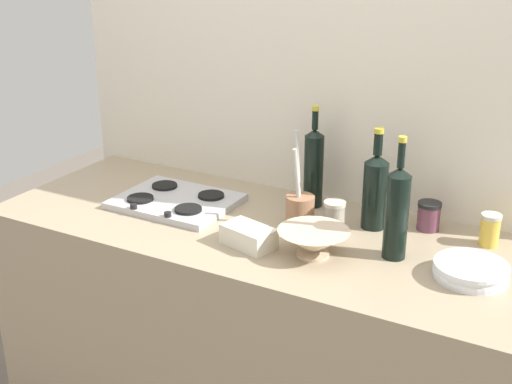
{
  "coord_description": "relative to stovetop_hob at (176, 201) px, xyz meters",
  "views": [
    {
      "loc": [
        0.99,
        -1.81,
        1.83
      ],
      "look_at": [
        0.0,
        0.0,
        1.02
      ],
      "focal_mm": 47.93,
      "sensor_mm": 36.0,
      "label": 1
    }
  ],
  "objects": [
    {
      "name": "wine_bottle_mid_right",
      "position": [
        0.81,
        -0.02,
        0.13
      ],
      "size": [
        0.07,
        0.07,
        0.38
      ],
      "color": "black",
      "rests_on": "counter_block"
    },
    {
      "name": "backsplash_panel",
      "position": [
        0.34,
        0.36,
        0.21
      ],
      "size": [
        1.9,
        0.06,
        2.25
      ],
      "primitive_type": "cube",
      "color": "beige",
      "rests_on": "ground"
    },
    {
      "name": "butter_dish",
      "position": [
        0.39,
        -0.17,
        0.02
      ],
      "size": [
        0.18,
        0.13,
        0.06
      ],
      "primitive_type": "cube",
      "rotation": [
        0.0,
        0.0,
        -0.25
      ],
      "color": "silver",
      "rests_on": "counter_block"
    },
    {
      "name": "plate_stack",
      "position": [
        1.04,
        -0.05,
        0.01
      ],
      "size": [
        0.21,
        0.21,
        0.05
      ],
      "color": "white",
      "rests_on": "counter_block"
    },
    {
      "name": "wine_bottle_leftmost",
      "position": [
        0.43,
        0.23,
        0.13
      ],
      "size": [
        0.07,
        0.07,
        0.36
      ],
      "color": "black",
      "rests_on": "counter_block"
    },
    {
      "name": "stovetop_hob",
      "position": [
        0.0,
        0.0,
        0.0
      ],
      "size": [
        0.41,
        0.32,
        0.04
      ],
      "color": "#B2B2B7",
      "rests_on": "counter_block"
    },
    {
      "name": "counter_block",
      "position": [
        0.34,
        -0.02,
        -0.46
      ],
      "size": [
        1.8,
        0.7,
        0.9
      ],
      "primitive_type": "cube",
      "color": "tan",
      "rests_on": "ground"
    },
    {
      "name": "condiment_jar_rear",
      "position": [
        0.84,
        0.22,
        0.03
      ],
      "size": [
        0.08,
        0.08,
        0.09
      ],
      "color": "#66384C",
      "rests_on": "counter_block"
    },
    {
      "name": "wine_bottle_mid_left",
      "position": [
        0.68,
        0.15,
        0.12
      ],
      "size": [
        0.08,
        0.08,
        0.34
      ],
      "color": "black",
      "rests_on": "counter_block"
    },
    {
      "name": "utensil_crock",
      "position": [
        0.46,
        0.06,
        0.05
      ],
      "size": [
        0.1,
        0.1,
        0.31
      ],
      "color": "#996B4C",
      "rests_on": "counter_block"
    },
    {
      "name": "mixing_bowl",
      "position": [
        0.59,
        -0.13,
        0.03
      ],
      "size": [
        0.22,
        0.22,
        0.08
      ],
      "color": "beige",
      "rests_on": "counter_block"
    },
    {
      "name": "condiment_jar_spare",
      "position": [
        1.04,
        0.2,
        0.04
      ],
      "size": [
        0.06,
        0.06,
        0.1
      ],
      "color": "gold",
      "rests_on": "counter_block"
    },
    {
      "name": "condiment_jar_front",
      "position": [
        0.58,
        0.06,
        0.04
      ],
      "size": [
        0.07,
        0.07,
        0.1
      ],
      "color": "#9E998C",
      "rests_on": "counter_block"
    }
  ]
}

